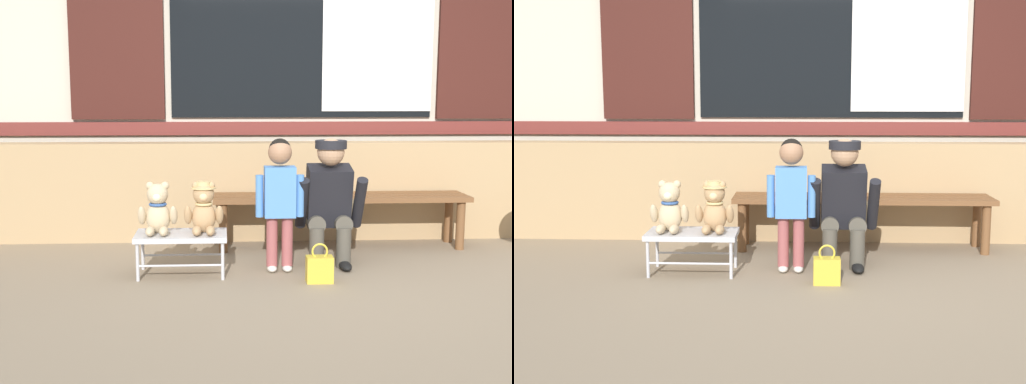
% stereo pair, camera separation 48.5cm
% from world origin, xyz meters
% --- Properties ---
extents(ground_plane, '(60.00, 60.00, 0.00)m').
position_xyz_m(ground_plane, '(0.00, 0.00, 0.00)').
color(ground_plane, '#84725B').
extents(brick_low_wall, '(7.97, 0.25, 0.85)m').
position_xyz_m(brick_low_wall, '(0.00, 1.43, 0.42)').
color(brick_low_wall, tan).
rests_on(brick_low_wall, ground).
extents(shop_facade, '(8.13, 0.26, 3.50)m').
position_xyz_m(shop_facade, '(0.00, 1.94, 1.76)').
color(shop_facade, beige).
rests_on(shop_facade, ground).
extents(wooden_bench_long, '(2.10, 0.40, 0.44)m').
position_xyz_m(wooden_bench_long, '(0.23, 1.06, 0.37)').
color(wooden_bench_long, brown).
rests_on(wooden_bench_long, ground).
extents(small_display_bench, '(0.64, 0.36, 0.30)m').
position_xyz_m(small_display_bench, '(-1.04, 0.28, 0.27)').
color(small_display_bench, '#BCBCC1').
rests_on(small_display_bench, ground).
extents(teddy_bear_plain, '(0.28, 0.26, 0.36)m').
position_xyz_m(teddy_bear_plain, '(-1.20, 0.29, 0.46)').
color(teddy_bear_plain, '#CCB289').
rests_on(teddy_bear_plain, small_display_bench).
extents(teddy_bear_with_hat, '(0.28, 0.27, 0.36)m').
position_xyz_m(teddy_bear_with_hat, '(-0.88, 0.29, 0.47)').
color(teddy_bear_with_hat, tan).
rests_on(teddy_bear_with_hat, small_display_bench).
extents(child_standing, '(0.35, 0.18, 0.96)m').
position_xyz_m(child_standing, '(-0.34, 0.34, 0.59)').
color(child_standing, '#994C4C').
rests_on(child_standing, ground).
extents(adult_crouching, '(0.50, 0.49, 0.95)m').
position_xyz_m(adult_crouching, '(0.06, 0.51, 0.48)').
color(adult_crouching, '#4C473D').
rests_on(adult_crouching, ground).
extents(handbag_on_ground, '(0.18, 0.11, 0.27)m').
position_xyz_m(handbag_on_ground, '(-0.09, 0.04, 0.10)').
color(handbag_on_ground, gold).
rests_on(handbag_on_ground, ground).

